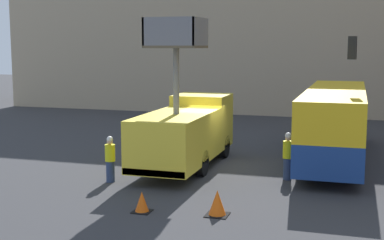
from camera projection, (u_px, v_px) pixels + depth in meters
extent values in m
plane|color=#333335|center=(212.00, 165.00, 22.88)|extent=(120.00, 120.00, 0.00)
cube|color=tan|center=(284.00, 19.00, 42.66)|extent=(44.00, 10.00, 14.47)
cube|color=yellow|center=(202.00, 121.00, 24.62)|extent=(2.42, 2.20, 2.40)
cube|color=yellow|center=(176.00, 138.00, 21.18)|extent=(2.42, 5.14, 1.96)
cube|color=red|center=(154.00, 173.00, 18.90)|extent=(2.37, 0.10, 0.24)
cylinder|color=black|center=(180.00, 144.00, 25.09)|extent=(0.30, 1.04, 1.04)
cylinder|color=black|center=(224.00, 146.00, 24.47)|extent=(0.30, 1.04, 1.04)
cylinder|color=black|center=(152.00, 160.00, 21.61)|extent=(0.30, 1.04, 1.04)
cylinder|color=black|center=(202.00, 163.00, 21.00)|extent=(0.30, 1.04, 1.04)
cylinder|color=slate|center=(176.00, 81.00, 20.86)|extent=(0.24, 0.24, 2.57)
cube|color=brown|center=(176.00, 47.00, 20.68)|extent=(2.05, 1.92, 0.10)
cube|color=slate|center=(152.00, 32.00, 20.89)|extent=(0.08, 1.92, 1.05)
cube|color=slate|center=(200.00, 32.00, 20.31)|extent=(0.08, 1.92, 1.05)
cube|color=slate|center=(183.00, 32.00, 21.47)|extent=(2.05, 0.08, 1.05)
cube|color=slate|center=(168.00, 31.00, 19.73)|extent=(2.05, 0.08, 1.05)
cube|color=navy|center=(334.00, 136.00, 23.88)|extent=(2.47, 11.85, 1.23)
cube|color=yellow|center=(335.00, 106.00, 23.69)|extent=(2.47, 11.85, 1.50)
cube|color=black|center=(335.00, 111.00, 23.72)|extent=(2.49, 11.38, 0.66)
cylinder|color=black|center=(315.00, 134.00, 27.75)|extent=(0.30, 1.06, 1.06)
cylinder|color=black|center=(359.00, 136.00, 27.12)|extent=(0.30, 1.06, 1.06)
cylinder|color=black|center=(301.00, 164.00, 20.79)|extent=(0.30, 1.06, 1.06)
cylinder|color=black|center=(360.00, 167.00, 20.16)|extent=(0.30, 1.06, 1.06)
cube|color=black|center=(352.00, 48.00, 20.88)|extent=(0.35, 0.35, 0.90)
sphere|color=red|center=(353.00, 41.00, 20.84)|extent=(0.20, 0.20, 0.20)
cylinder|color=navy|center=(110.00, 171.00, 20.08)|extent=(0.32, 0.32, 0.80)
cylinder|color=yellow|center=(110.00, 153.00, 19.99)|extent=(0.38, 0.38, 0.63)
sphere|color=tan|center=(110.00, 142.00, 19.93)|extent=(0.22, 0.22, 0.22)
sphere|color=white|center=(110.00, 139.00, 19.91)|extent=(0.23, 0.23, 0.23)
cylinder|color=navy|center=(287.00, 169.00, 20.43)|extent=(0.32, 0.32, 0.83)
cylinder|color=yellow|center=(288.00, 150.00, 20.33)|extent=(0.38, 0.38, 0.66)
sphere|color=tan|center=(288.00, 138.00, 20.27)|extent=(0.23, 0.23, 0.23)
sphere|color=white|center=(288.00, 136.00, 20.26)|extent=(0.24, 0.24, 0.24)
cube|color=black|center=(142.00, 211.00, 16.48)|extent=(0.56, 0.56, 0.03)
cone|color=#F25B0F|center=(142.00, 202.00, 16.44)|extent=(0.45, 0.45, 0.64)
cube|color=black|center=(217.00, 215.00, 16.16)|extent=(0.68, 0.68, 0.03)
cone|color=#F25B0F|center=(217.00, 203.00, 16.10)|extent=(0.55, 0.55, 0.78)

